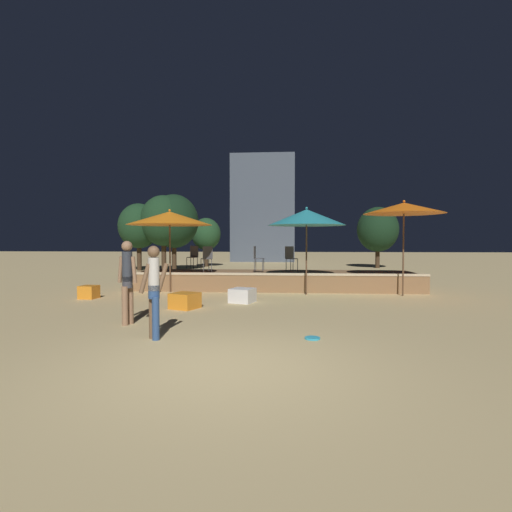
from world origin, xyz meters
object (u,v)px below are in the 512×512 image
Objects in this scene: bistro_chair_1 at (193,255)px; patio_umbrella_0 at (307,217)px; person_1 at (154,289)px; background_tree_3 at (378,230)px; cube_seat_0 at (242,295)px; bistro_chair_2 at (291,256)px; background_tree_4 at (139,226)px; cube_seat_1 at (89,292)px; patio_umbrella_2 at (404,208)px; background_tree_1 at (206,234)px; bistro_chair_3 at (257,256)px; cube_seat_2 at (185,301)px; patio_umbrella_1 at (170,218)px; background_tree_0 at (174,221)px; frisbee_disc at (312,338)px; person_0 at (127,279)px; background_tree_2 at (164,221)px; bistro_chair_0 at (207,256)px.

patio_umbrella_0 is at bearing -10.87° from bistro_chair_1.
background_tree_3 is (8.29, 19.75, 1.62)m from person_1.
bistro_chair_2 reaches higher than cube_seat_0.
person_1 is 0.42× the size of background_tree_4.
cube_seat_1 is at bearing -167.84° from patio_umbrella_0.
background_tree_1 is (-9.33, 14.22, -0.57)m from patio_umbrella_2.
person_1 is 1.87× the size of bistro_chair_3.
patio_umbrella_0 is at bearing 44.13° from cube_seat_0.
background_tree_1 is at bearing 24.82° from bistro_chair_3.
background_tree_3 is at bearing -3.09° from background_tree_1.
bistro_chair_1 is (-4.35, 2.36, -1.32)m from patio_umbrella_0.
cube_seat_2 is (-3.30, -3.00, -2.34)m from patio_umbrella_0.
patio_umbrella_1 is at bearing -83.46° from background_tree_1.
cube_seat_0 is at bearing -42.31° from bistro_chair_1.
patio_umbrella_2 is 14.70m from background_tree_0.
frisbee_disc is (6.53, -4.59, -0.18)m from cube_seat_1.
bistro_chair_1 is (-0.36, 7.43, 0.25)m from person_0.
patio_umbrella_2 reaches higher than bistro_chair_1.
background_tree_3 is at bearing 80.81° from patio_umbrella_2.
background_tree_0 reaches higher than background_tree_3.
patio_umbrella_0 is 5.56× the size of cube_seat_1.
patio_umbrella_1 is at bearing -63.85° from background_tree_4.
background_tree_0 reaches higher than background_tree_4.
cube_seat_1 is at bearing 155.52° from cube_seat_2.
background_tree_4 is at bearing 133.21° from patio_umbrella_0.
background_tree_2 is at bearing 133.03° from bistro_chair_1.
cube_seat_2 reaches higher than cube_seat_1.
bistro_chair_3 is 0.23× the size of background_tree_3.
background_tree_2 reaches higher than person_0.
cube_seat_2 is at bearing -155.57° from patio_umbrella_2.
background_tree_2 is 1.63m from background_tree_4.
bistro_chair_2 is at bearing 1.10° from bistro_chair_1.
background_tree_2 is (-11.00, 9.97, 0.15)m from patio_umbrella_2.
person_1 is 6.03× the size of frisbee_disc.
background_tree_0 is (-7.22, 16.24, 2.92)m from frisbee_disc.
cube_seat_1 is 0.63× the size of cube_seat_2.
background_tree_2 is at bearing -93.91° from bistro_chair_0.
background_tree_0 is at bearing 128.82° from bistro_chair_1.
cube_seat_1 is at bearing 125.94° from bistro_chair_3.
bistro_chair_0 is at bearing -67.28° from background_tree_0.
patio_umbrella_0 is at bearing 12.16° from cube_seat_1.
cube_seat_0 is 13.46m from background_tree_2.
bistro_chair_2 is 3.23× the size of frisbee_disc.
cube_seat_0 is 4.53m from frisbee_disc.
background_tree_4 reaches higher than background_tree_3.
cube_seat_0 is 1.80m from cube_seat_2.
frisbee_disc is 0.06× the size of background_tree_0.
person_1 is at bearing -134.70° from patio_umbrella_2.
bistro_chair_2 is at bearing 13.04° from patio_umbrella_1.
cube_seat_2 is at bearing -117.48° from background_tree_3.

